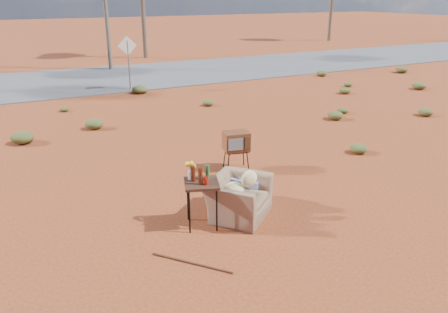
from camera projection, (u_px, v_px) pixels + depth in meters
name	position (u px, v px, depth m)	size (l,w,h in m)	color
ground	(236.00, 225.00, 7.62)	(140.00, 140.00, 0.00)	#993E1E
highway	(81.00, 80.00, 20.11)	(140.00, 7.00, 0.04)	#565659
armchair	(239.00, 191.00, 7.86)	(1.39, 1.46, 0.97)	brown
tv_unit	(236.00, 142.00, 9.80)	(0.64, 0.56, 0.89)	black
side_table	(199.00, 180.00, 7.34)	(0.73, 0.73, 1.14)	#3B2215
rusty_bar	(192.00, 263.00, 6.52)	(0.04, 0.04, 1.33)	#4D2714
road_sign	(128.00, 53.00, 17.73)	(0.78, 0.06, 2.19)	brown
scrub_patch	(123.00, 149.00, 10.89)	(17.49, 8.07, 0.33)	#4C5525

